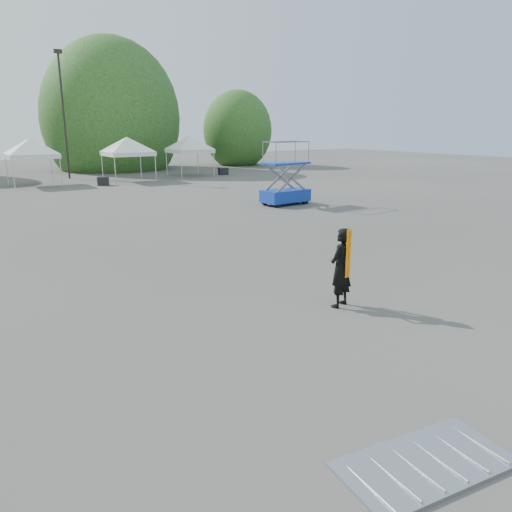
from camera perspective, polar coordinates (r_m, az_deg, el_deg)
ground at (r=12.99m, az=-0.46°, el=-3.96°), size 120.00×120.00×0.00m
light_pole_east at (r=43.46m, az=-21.19°, el=15.53°), size 0.60×0.25×9.80m
tree_mid_e at (r=51.78m, az=-16.19°, el=14.88°), size 5.12×5.12×7.79m
tree_far_e at (r=55.35m, az=-2.12°, el=14.12°), size 3.84×3.84×5.84m
tent_e at (r=39.20m, az=-24.39°, el=11.81°), size 4.61×4.61×3.88m
tent_f at (r=40.05m, az=-14.53°, el=12.66°), size 4.70×4.70×3.88m
tent_g at (r=43.34m, az=-7.64°, el=13.10°), size 4.51×4.51×3.88m
man at (r=11.77m, az=9.67°, el=-1.34°), size 0.80×0.66×1.89m
scissor_lift at (r=27.06m, az=3.41°, el=9.43°), size 2.68×1.49×3.35m
barrier_left at (r=7.12m, az=18.73°, el=-21.52°), size 2.36×1.38×0.07m
crate_mid at (r=37.72m, az=-17.07°, el=8.18°), size 0.95×0.85×0.60m
crate_east at (r=44.14m, az=-3.76°, el=9.64°), size 0.87×0.73×0.60m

